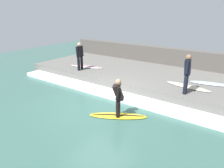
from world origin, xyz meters
name	(u,v)px	position (x,y,z in m)	size (l,w,h in m)	color
ground_plane	(100,106)	(0.00, 0.00, 0.00)	(28.00, 28.00, 0.00)	#386056
concrete_ledge	(144,77)	(3.74, 0.00, 0.26)	(4.40, 12.72, 0.52)	#66635E
back_wall	(164,60)	(6.19, 0.00, 0.75)	(0.50, 13.36, 1.50)	#544F49
wave_foam_crest	(116,95)	(1.15, 0.00, 0.09)	(0.79, 12.09, 0.18)	silver
surfboard_riding	(118,116)	(-0.31, -1.11, 0.03)	(1.51, 2.05, 0.07)	yellow
surfer_riding	(118,96)	(-0.31, -1.11, 0.82)	(0.51, 0.53, 1.36)	black
surfer_waiting_near	(187,72)	(2.10, -2.68, 1.39)	(0.52, 0.33, 1.55)	black
surfboard_waiting_near	(188,86)	(2.84, -2.56, 0.55)	(0.71, 2.01, 0.06)	beige
surfer_waiting_far	(80,55)	(2.17, 3.10, 1.36)	(0.51, 0.28, 1.49)	black
surfboard_waiting_far	(86,66)	(2.81, 3.25, 0.55)	(1.03, 2.09, 0.07)	silver
surfboard_spare	(211,84)	(3.81, -3.29, 0.55)	(0.86, 1.88, 0.06)	silver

